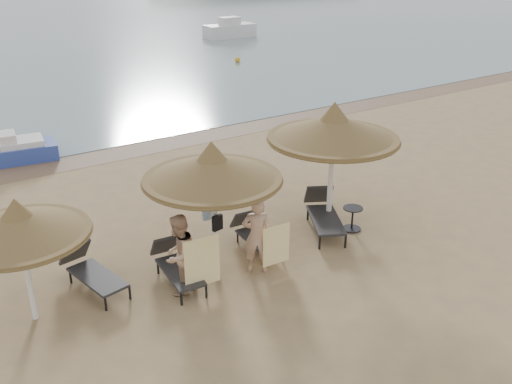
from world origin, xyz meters
TOP-DOWN VIEW (x-y plane):
  - ground at (0.00, 0.00)m, footprint 160.00×160.00m
  - wet_sand_strip at (0.00, 9.40)m, footprint 200.00×1.60m
  - palapa_left at (-4.06, 1.06)m, footprint 2.61×2.61m
  - palapa_center at (-0.13, 0.79)m, footprint 3.04×3.04m
  - palapa_right at (3.43, 1.03)m, footprint 3.31×3.31m
  - lounger_far_left at (-2.73, 1.59)m, footprint 0.98×1.98m
  - lounger_near_left at (-1.10, 0.82)m, footprint 0.77×1.89m
  - lounger_near_right at (1.14, 1.12)m, footprint 0.68×1.71m
  - lounger_far_right at (3.19, 0.96)m, footprint 1.60×2.18m
  - side_table at (3.72, 0.44)m, footprint 0.51×0.51m
  - person_left at (-1.24, 0.32)m, footprint 1.13×1.05m
  - person_right at (0.57, 0.12)m, footprint 1.14×1.05m
  - towel_left at (-0.89, -0.03)m, footprint 0.80×0.07m
  - towel_right at (0.92, -0.13)m, footprint 0.69×0.06m
  - bag_patterned at (-0.13, 0.97)m, footprint 0.34×0.18m
  - bag_dark at (-0.13, 0.63)m, footprint 0.26×0.13m
  - pedal_boat at (-2.08, 10.50)m, footprint 2.31×1.55m
  - buoy_right at (13.14, 21.08)m, footprint 0.34×0.34m

SIDE VIEW (x-z plane):
  - ground at x=0.00m, z-range 0.00..0.00m
  - wet_sand_strip at x=0.00m, z-range 0.00..0.01m
  - buoy_right at x=13.14m, z-range 0.00..0.34m
  - side_table at x=3.72m, z-range -0.02..0.60m
  - lounger_near_right at x=1.14m, z-range -0.04..0.71m
  - lounger_near_left at x=-1.10m, z-range -0.04..0.78m
  - pedal_boat at x=-2.08m, z-range -0.13..0.88m
  - lounger_far_left at x=-2.73m, z-range -0.04..0.81m
  - lounger_far_right at x=3.19m, z-range -0.05..0.90m
  - towel_right at x=0.92m, z-range 0.18..1.15m
  - towel_left at x=-0.89m, z-range 0.21..1.33m
  - person_left at x=-1.24m, z-range 0.00..2.06m
  - person_right at x=0.57m, z-range 0.00..2.08m
  - bag_dark at x=-0.13m, z-range 1.01..1.36m
  - bag_patterned at x=-0.13m, z-range 1.13..1.54m
  - palapa_left at x=-4.06m, z-range 0.77..3.36m
  - palapa_center at x=-0.13m, z-range 0.89..3.91m
  - palapa_right at x=3.43m, z-range 0.97..4.26m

